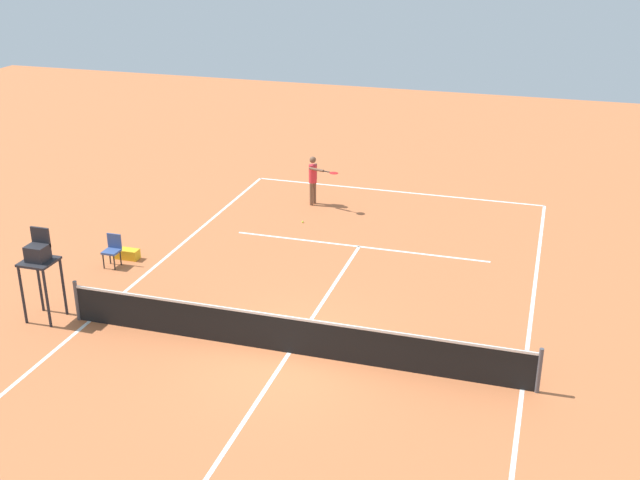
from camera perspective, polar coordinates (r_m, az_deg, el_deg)
ground_plane at (r=18.69m, az=-2.22°, el=-8.12°), size 60.00×60.00×0.00m
court_lines at (r=18.69m, az=-2.22°, el=-8.11°), size 10.74×24.19×0.01m
tennis_net at (r=18.44m, az=-2.25°, el=-6.80°), size 11.34×0.10×1.07m
player_serving at (r=27.53m, az=-0.44°, el=4.61°), size 1.22×0.86×1.74m
tennis_ball at (r=26.20m, az=-1.26°, el=1.32°), size 0.07×0.07×0.07m
umpire_chair at (r=20.65m, az=-19.59°, el=-1.39°), size 0.80×0.80×2.41m
courtside_chair_mid at (r=23.60m, az=-14.73°, el=-0.62°), size 0.44×0.46×0.95m
equipment_bag at (r=24.16m, az=-13.77°, el=-0.97°), size 0.76×0.32×0.30m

